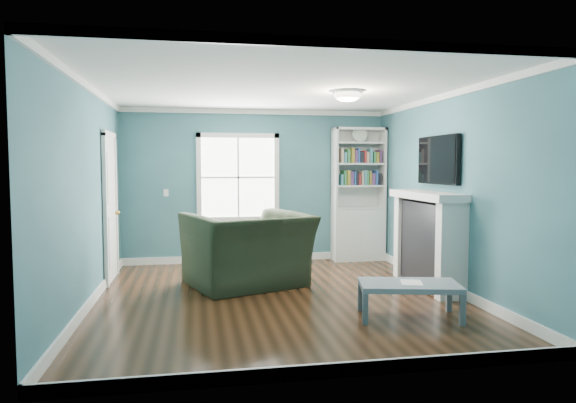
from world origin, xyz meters
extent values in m
plane|color=black|center=(0.00, 0.00, 0.00)|extent=(5.00, 5.00, 0.00)
plane|color=#345967|center=(0.00, 2.50, 1.30)|extent=(4.50, 0.00, 4.50)
plane|color=#345967|center=(0.00, -2.50, 1.30)|extent=(4.50, 0.00, 4.50)
plane|color=#345967|center=(-2.25, 0.00, 1.30)|extent=(0.00, 5.00, 5.00)
plane|color=#345967|center=(2.25, 0.00, 1.30)|extent=(0.00, 5.00, 5.00)
plane|color=white|center=(0.00, 0.00, 2.60)|extent=(5.00, 5.00, 0.00)
cube|color=white|center=(0.00, 2.48, 0.06)|extent=(4.50, 0.03, 0.12)
cube|color=white|center=(0.00, -2.48, 0.06)|extent=(4.50, 0.03, 0.12)
cube|color=white|center=(-2.23, 0.00, 0.06)|extent=(0.03, 5.00, 0.12)
cube|color=white|center=(2.23, 0.00, 0.06)|extent=(0.03, 5.00, 0.12)
cube|color=white|center=(0.00, 2.48, 2.56)|extent=(4.50, 0.04, 0.08)
cube|color=white|center=(0.00, -2.48, 2.56)|extent=(4.50, 0.04, 0.08)
cube|color=white|center=(-2.23, 0.00, 2.56)|extent=(0.04, 5.00, 0.08)
cube|color=white|center=(2.23, 0.00, 2.56)|extent=(0.04, 5.00, 0.08)
cube|color=white|center=(-0.30, 2.50, 1.45)|extent=(1.24, 0.01, 1.34)
cube|color=white|center=(-0.96, 2.48, 1.45)|extent=(0.08, 0.06, 1.50)
cube|color=white|center=(0.36, 2.48, 1.45)|extent=(0.08, 0.06, 1.50)
cube|color=white|center=(-0.30, 2.48, 0.74)|extent=(1.40, 0.06, 0.08)
cube|color=white|center=(-0.30, 2.48, 2.16)|extent=(1.40, 0.06, 0.08)
cube|color=white|center=(-0.30, 2.48, 1.45)|extent=(1.24, 0.03, 0.03)
cube|color=white|center=(-0.30, 2.48, 1.45)|extent=(0.03, 0.03, 1.34)
cube|color=silver|center=(1.77, 2.30, 0.45)|extent=(0.90, 0.35, 0.90)
cube|color=silver|center=(1.34, 2.30, 1.60)|extent=(0.04, 0.35, 1.40)
cube|color=silver|center=(2.20, 2.30, 1.60)|extent=(0.04, 0.35, 1.40)
cube|color=silver|center=(1.77, 2.46, 1.60)|extent=(0.90, 0.02, 1.40)
cube|color=silver|center=(1.77, 2.30, 2.28)|extent=(0.90, 0.35, 0.04)
cube|color=silver|center=(1.77, 2.30, 0.92)|extent=(0.84, 0.33, 0.03)
cube|color=silver|center=(1.77, 2.30, 1.30)|extent=(0.84, 0.33, 0.03)
cube|color=silver|center=(1.77, 2.30, 1.68)|extent=(0.84, 0.33, 0.03)
cube|color=silver|center=(1.77, 2.30, 2.04)|extent=(0.84, 0.33, 0.03)
cube|color=teal|center=(1.77, 2.28, 1.43)|extent=(0.70, 0.25, 0.22)
cube|color=#33723F|center=(1.77, 2.28, 1.81)|extent=(0.70, 0.25, 0.22)
cylinder|color=beige|center=(1.77, 2.25, 2.19)|extent=(0.26, 0.06, 0.26)
cube|color=black|center=(2.09, 0.20, 0.60)|extent=(0.30, 1.20, 1.10)
cube|color=black|center=(2.07, 0.20, 0.40)|extent=(0.22, 0.65, 0.70)
cube|color=silver|center=(2.07, -0.47, 0.60)|extent=(0.36, 0.16, 1.20)
cube|color=silver|center=(2.07, 0.87, 0.60)|extent=(0.36, 0.16, 1.20)
cube|color=silver|center=(2.05, 0.20, 1.25)|extent=(0.44, 1.58, 0.10)
cube|color=black|center=(2.20, 0.20, 1.72)|extent=(0.06, 1.10, 0.65)
cube|color=silver|center=(-2.23, 1.40, 1.02)|extent=(0.04, 0.80, 2.05)
cube|color=white|center=(-2.22, 0.95, 1.02)|extent=(0.05, 0.08, 2.13)
cube|color=white|center=(-2.22, 1.85, 1.02)|extent=(0.05, 0.08, 2.13)
cube|color=white|center=(-2.22, 1.40, 2.09)|extent=(0.05, 0.98, 0.08)
sphere|color=#BF8C3F|center=(-2.17, 1.70, 0.95)|extent=(0.07, 0.07, 0.07)
ellipsoid|color=white|center=(0.90, 0.10, 2.54)|extent=(0.34, 0.34, 0.15)
cylinder|color=white|center=(0.90, 0.10, 2.58)|extent=(0.38, 0.38, 0.03)
cube|color=white|center=(-1.50, 2.48, 1.20)|extent=(0.08, 0.01, 0.12)
imported|color=#222B1B|center=(-0.32, 0.69, 0.67)|extent=(1.78, 1.46, 1.34)
cube|color=#4F575F|center=(0.71, -1.24, 0.16)|extent=(0.07, 0.07, 0.33)
cube|color=#4F575F|center=(1.68, -1.45, 0.16)|extent=(0.07, 0.07, 0.33)
cube|color=#4F575F|center=(0.82, -0.73, 0.16)|extent=(0.07, 0.07, 0.33)
cube|color=#4F575F|center=(1.79, -0.95, 0.16)|extent=(0.07, 0.07, 0.33)
cube|color=slate|center=(1.25, -1.09, 0.36)|extent=(1.16, 0.79, 0.06)
cube|color=white|center=(1.28, -1.09, 0.39)|extent=(0.30, 0.33, 0.00)
camera|label=1|loc=(-1.01, -6.24, 1.65)|focal=32.00mm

